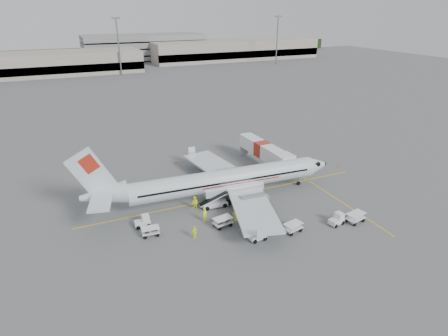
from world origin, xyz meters
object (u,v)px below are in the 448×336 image
(aircraft, at_px, (225,166))
(jet_bridge, at_px, (262,154))
(belt_loader, at_px, (214,199))
(tug_fore, at_px, (337,219))
(tug_aft, at_px, (142,221))
(tug_mid, at_px, (258,234))

(aircraft, xyz_separation_m, jet_bridge, (11.07, 8.68, -2.92))
(belt_loader, relative_size, tug_fore, 2.38)
(tug_fore, distance_m, tug_aft, 24.98)
(tug_fore, relative_size, tug_mid, 0.96)
(tug_fore, distance_m, tug_mid, 11.01)
(belt_loader, xyz_separation_m, tug_fore, (12.56, -10.74, -0.52))
(jet_bridge, distance_m, belt_loader, 17.13)
(aircraft, distance_m, belt_loader, 4.84)
(belt_loader, relative_size, tug_mid, 2.29)
(tug_mid, height_order, tug_aft, tug_mid)
(tug_fore, relative_size, tug_aft, 1.02)
(aircraft, distance_m, tug_fore, 16.65)
(belt_loader, relative_size, tug_aft, 2.42)
(aircraft, distance_m, tug_mid, 12.19)
(belt_loader, distance_m, tug_mid, 9.74)
(aircraft, distance_m, jet_bridge, 14.37)
(jet_bridge, bearing_deg, tug_aft, -157.46)
(aircraft, xyz_separation_m, tug_fore, (10.10, -12.53, -4.28))
(jet_bridge, distance_m, tug_fore, 21.27)
(jet_bridge, relative_size, tug_aft, 8.25)
(tug_fore, bearing_deg, aircraft, 118.07)
(tug_fore, xyz_separation_m, tug_aft, (-22.97, 9.81, -0.01))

